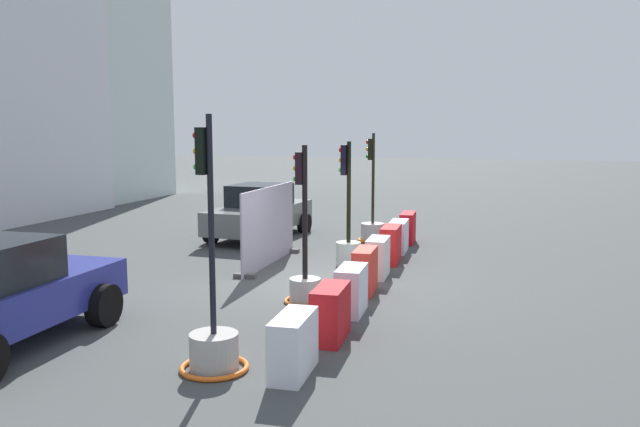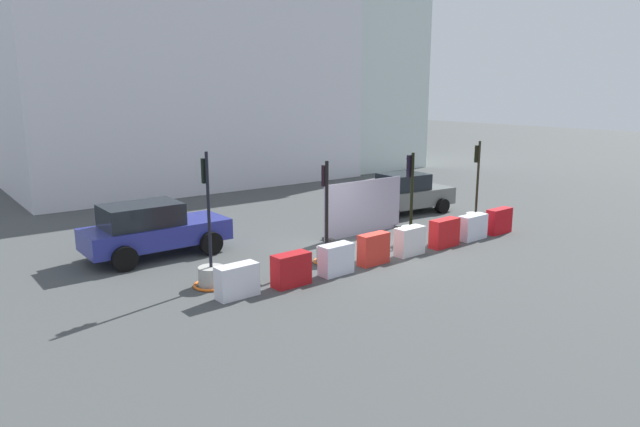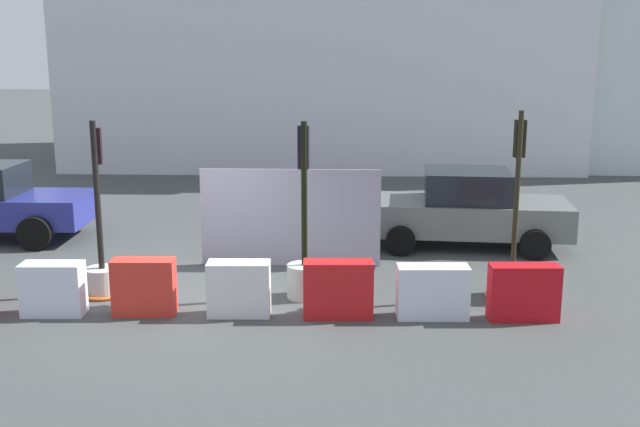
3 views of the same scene
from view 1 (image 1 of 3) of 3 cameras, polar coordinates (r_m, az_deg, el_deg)
The scene contains 16 objects.
ground_plane at distance 13.96m, azimuth 0.32°, elevation -6.07°, with size 120.00×120.00×0.00m, color #434746.
traffic_light_0 at distance 9.00m, azimuth -9.50°, elevation -11.04°, with size 0.96×0.96×3.48m.
traffic_light_1 at distance 12.19m, azimuth -1.37°, elevation -5.74°, with size 0.81×0.81×3.00m.
traffic_light_2 at distance 15.45m, azimuth 2.52°, elevation -2.43°, with size 0.60×0.60×3.00m.
traffic_light_3 at distance 18.90m, azimuth 4.71°, elevation -1.16°, with size 0.88×0.88×3.18m.
construction_barrier_0 at distance 8.74m, azimuth -2.40°, elevation -11.66°, with size 1.07×0.47×0.82m.
construction_barrier_1 at distance 10.10m, azimuth 0.95°, elevation -8.90°, with size 1.04×0.49×0.86m.
construction_barrier_2 at distance 11.51m, azimuth 2.81°, elevation -6.86°, with size 0.98×0.48×0.85m.
construction_barrier_3 at distance 12.89m, azimuth 4.03°, elevation -5.17°, with size 1.00×0.42×0.91m.
construction_barrier_4 at distance 14.35m, azimuth 5.19°, elevation -3.94°, with size 1.00×0.46×0.88m.
construction_barrier_5 at distance 15.86m, azimuth 6.34°, elevation -2.78°, with size 1.11×0.45×0.91m.
construction_barrier_6 at distance 17.32m, azimuth 7.03°, elevation -2.05°, with size 1.14×0.48×0.84m.
construction_barrier_7 at distance 18.68m, azimuth 7.84°, elevation -1.29°, with size 1.09×0.42×0.89m.
car_grey_saloon at distance 19.52m, azimuth -5.39°, elevation 0.13°, with size 4.45×2.37×1.63m.
building_corner_block at distance 31.64m, azimuth -24.24°, elevation 11.69°, with size 10.65×8.46×11.84m.
site_fence_panel at distance 15.59m, azimuth -4.57°, elevation -1.29°, with size 3.47×0.50×1.90m.
Camera 1 is at (-13.07, -3.67, 3.28)m, focal length 35.82 mm.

